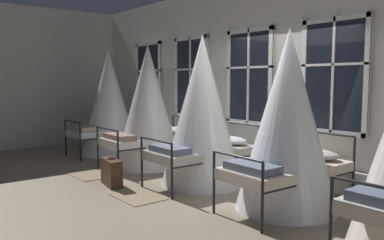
{
  "coord_description": "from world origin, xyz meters",
  "views": [
    {
      "loc": [
        4.19,
        -4.05,
        1.73
      ],
      "look_at": [
        -1.19,
        0.17,
        1.04
      ],
      "focal_mm": 37.25,
      "sensor_mm": 36.0,
      "label": 1
    }
  ],
  "objects": [
    {
      "name": "back_wall_with_windows",
      "position": [
        0.0,
        1.32,
        1.78
      ],
      "size": [
        12.63,
        0.1,
        3.57
      ],
      "primitive_type": "cube",
      "color": "beige",
      "rests_on": "ground"
    },
    {
      "name": "suitcase_dark",
      "position": [
        -1.68,
        -1.13,
        0.22
      ],
      "size": [
        0.58,
        0.29,
        0.47
      ],
      "rotation": [
        0.0,
        0.0,
        -0.16
      ],
      "color": "#472D1E",
      "rests_on": "ground"
    },
    {
      "name": "rug_third",
      "position": [
        -0.85,
        -1.13,
        0.01
      ],
      "size": [
        0.81,
        0.57,
        0.01
      ],
      "primitive_type": "cube",
      "rotation": [
        0.0,
        0.0,
        0.01
      ],
      "color": "#8E7A5B",
      "rests_on": "ground"
    },
    {
      "name": "end_wall_left",
      "position": [
        -6.32,
        -1.39,
        1.78
      ],
      "size": [
        0.1,
        6.31,
        3.57
      ],
      "primitive_type": "cube",
      "color": "beige",
      "rests_on": "ground"
    },
    {
      "name": "cot_fourth",
      "position": [
        0.85,
        0.19,
        1.16
      ],
      "size": [
        1.37,
        1.88,
        2.41
      ],
      "rotation": [
        0.0,
        0.0,
        1.54
      ],
      "color": "black",
      "rests_on": "ground"
    },
    {
      "name": "rug_second",
      "position": [
        -2.56,
        -1.13,
        0.01
      ],
      "size": [
        0.8,
        0.56,
        0.01
      ],
      "primitive_type": "cube",
      "rotation": [
        0.0,
        0.0,
        -0.0
      ],
      "color": "#8E7A5B",
      "rests_on": "ground"
    },
    {
      "name": "cot_third",
      "position": [
        -0.86,
        0.12,
        1.19
      ],
      "size": [
        1.37,
        1.86,
        2.47
      ],
      "rotation": [
        0.0,
        0.0,
        1.56
      ],
      "color": "black",
      "rests_on": "ground"
    },
    {
      "name": "window_bank",
      "position": [
        0.0,
        1.2,
        1.06
      ],
      "size": [
        9.61,
        0.1,
        2.58
      ],
      "color": "black",
      "rests_on": "ground"
    },
    {
      "name": "cot_second",
      "position": [
        -2.6,
        0.17,
        1.18
      ],
      "size": [
        1.37,
        1.86,
        2.43
      ],
      "rotation": [
        0.0,
        0.0,
        1.57
      ],
      "color": "black",
      "rests_on": "ground"
    },
    {
      "name": "ground",
      "position": [
        0.0,
        0.0,
        0.0
      ],
      "size": [
        23.27,
        23.27,
        0.0
      ],
      "primitive_type": "plane",
      "color": "gray"
    },
    {
      "name": "cot_first",
      "position": [
        -4.3,
        0.16,
        1.17
      ],
      "size": [
        1.37,
        1.85,
        2.42
      ],
      "rotation": [
        0.0,
        0.0,
        1.57
      ],
      "color": "black",
      "rests_on": "ground"
    }
  ]
}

